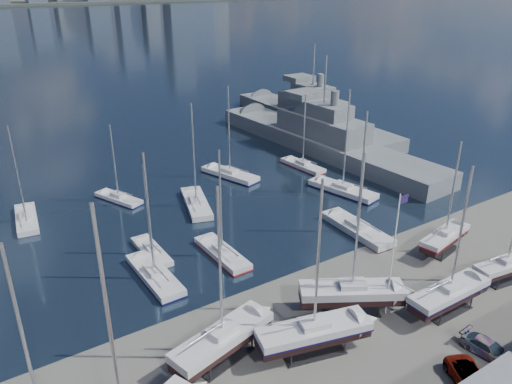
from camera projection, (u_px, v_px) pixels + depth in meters
ground at (332, 336)px, 44.03m from camera, size 1400.00×1400.00×0.00m
sailboat_cradle_2 at (222, 339)px, 40.67m from camera, size 9.91×4.93×15.61m
sailboat_cradle_3 at (314, 332)px, 41.43m from camera, size 10.16×5.08×15.83m
sailboat_cradle_4 at (352, 293)px, 46.56m from camera, size 9.76×7.29×15.88m
sailboat_cradle_5 at (449, 293)px, 46.56m from camera, size 9.04×2.56×14.71m
sailboat_cradle_6 at (445, 237)px, 56.72m from camera, size 8.36×3.81×13.26m
sailboat_cradle_7 at (506, 265)px, 51.21m from camera, size 7.62×3.06×12.39m
sailboat_moored_2 at (27, 220)px, 64.15m from camera, size 3.57×9.14×13.44m
sailboat_moored_3 at (155, 276)px, 52.21m from camera, size 2.88×9.84×14.65m
sailboat_moored_4 at (152, 252)px, 56.78m from camera, size 2.17×7.60×11.46m
sailboat_moored_5 at (119, 199)px, 70.18m from camera, size 5.01×8.00×11.61m
sailboat_moored_6 at (222, 254)px, 56.35m from camera, size 2.67×8.96×13.33m
sailboat_moored_7 at (196, 205)px, 68.42m from camera, size 5.57×10.40×15.12m
sailboat_moored_8 at (230, 175)px, 78.46m from camera, size 5.78×10.42×15.02m
sailboat_moored_9 at (357, 230)px, 61.65m from camera, size 3.34×10.72×16.04m
sailboat_moored_10 at (342, 191)px, 72.81m from camera, size 5.34×10.99×15.83m
sailboat_moored_11 at (303, 166)px, 82.08m from camera, size 3.20×8.75×12.79m
naval_ship_east at (322, 141)px, 89.79m from camera, size 11.14×51.45×18.60m
naval_ship_west at (311, 117)px, 104.78m from camera, size 8.30×46.95×18.21m
car_c at (472, 380)px, 38.34m from camera, size 4.34×5.70×1.44m
car_d at (489, 348)px, 41.62m from camera, size 2.31×4.83×1.36m
flagpole at (394, 247)px, 44.24m from camera, size 1.09×0.12×12.32m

